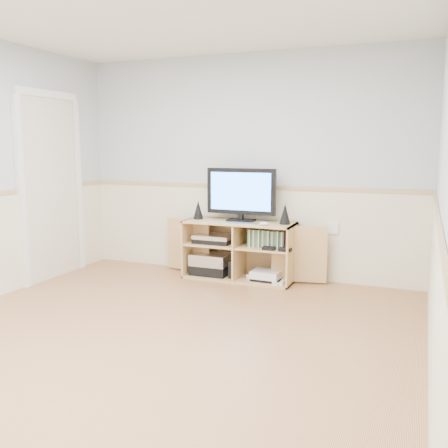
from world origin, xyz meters
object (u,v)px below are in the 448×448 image
Objects in this scene: keyboard at (243,223)px; monitor at (241,193)px; media_cabinet at (241,249)px; game_consoles at (266,276)px.

monitor is at bearing 113.15° from keyboard.
monitor is 0.38m from keyboard.
game_consoles is (0.32, -0.07, -0.26)m from media_cabinet.
monitor reaches higher than game_consoles.
keyboard is at bearing -64.51° from media_cabinet.
keyboard is 0.65× the size of game_consoles.
keyboard is (0.09, -0.19, 0.32)m from media_cabinet.
monitor is 0.95m from game_consoles.
keyboard is at bearing -63.70° from monitor.
monitor is at bearing -90.00° from media_cabinet.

